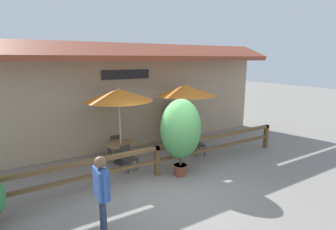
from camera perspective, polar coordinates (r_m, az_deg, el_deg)
name	(u,v)px	position (r m, az deg, el deg)	size (l,w,h in m)	color
ground_plane	(175,189)	(7.70, 1.60, -15.75)	(60.00, 60.00, 0.00)	gray
building_facade	(120,96)	(10.59, -10.51, 4.14)	(14.28, 1.49, 4.23)	tan
patio_railing	(157,154)	(8.24, -2.38, -8.53)	(10.40, 0.14, 0.95)	brown
patio_umbrella_near	(119,95)	(8.97, -10.66, 4.32)	(2.29, 2.29, 2.65)	#B7B2A8
dining_table_near	(121,147)	(9.40, -10.22, -6.87)	(1.01, 1.01, 0.71)	olive
chair_near_streetside	(128,157)	(8.77, -8.77, -9.00)	(0.51, 0.51, 0.83)	#332D28
chair_near_wallside	(115,144)	(10.10, -11.49, -6.22)	(0.44, 0.44, 0.83)	#332D28
patio_umbrella_middle	(186,90)	(10.18, 3.96, 5.41)	(2.29, 2.29, 2.65)	#B7B2A8
dining_table_middle	(185,136)	(10.56, 3.81, -4.56)	(1.01, 1.01, 0.71)	olive
chair_middle_streetside	(197,143)	(10.06, 6.33, -6.13)	(0.46, 0.46, 0.83)	#332D28
chair_middle_wallside	(177,134)	(11.18, 1.87, -4.18)	(0.50, 0.50, 0.83)	#332D28
potted_plant_broad_leaf	(181,130)	(8.00, 2.81, -3.25)	(1.29, 1.16, 2.43)	brown
potted_plant_small_flowering	(178,121)	(11.42, 2.17, -1.26)	(1.16, 1.04, 1.77)	#9E4C33
pedestrian	(101,186)	(5.57, -14.30, -14.74)	(0.24, 0.61, 1.74)	#2D334C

